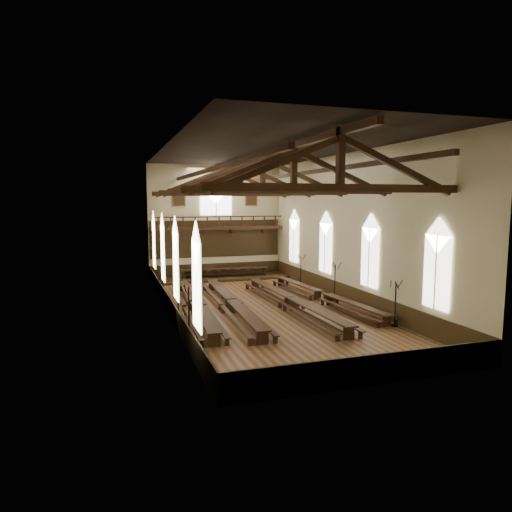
{
  "coord_description": "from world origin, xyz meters",
  "views": [
    {
      "loc": [
        -9.25,
        -27.16,
        6.9
      ],
      "look_at": [
        0.05,
        1.5,
        3.2
      ],
      "focal_mm": 32.0,
      "sensor_mm": 36.0,
      "label": 1
    }
  ],
  "objects_px": {
    "refectory_row_d": "(323,295)",
    "candelabrum_left_mid": "(178,306)",
    "candelabrum_right_near": "(395,312)",
    "candelabrum_right_far": "(301,276)",
    "high_table": "(225,270)",
    "candelabrum_right_mid": "(335,288)",
    "dais": "(225,278)",
    "candelabrum_left_far": "(162,282)",
    "refectory_row_a": "(195,304)",
    "refectory_row_b": "(232,302)",
    "refectory_row_c": "(291,300)",
    "candelabrum_left_near": "(189,321)"
  },
  "relations": [
    {
      "from": "refectory_row_c",
      "to": "candelabrum_right_far",
      "type": "xyz_separation_m",
      "value": [
        3.85,
        7.37,
        0.21
      ]
    },
    {
      "from": "dais",
      "to": "candelabrum_left_far",
      "type": "height_order",
      "value": "candelabrum_left_far"
    },
    {
      "from": "candelabrum_right_far",
      "to": "refectory_row_a",
      "type": "bearing_deg",
      "value": -146.9
    },
    {
      "from": "candelabrum_left_mid",
      "to": "candelabrum_right_mid",
      "type": "relative_size",
      "value": 1.0
    },
    {
      "from": "refectory_row_a",
      "to": "candelabrum_right_mid",
      "type": "height_order",
      "value": "candelabrum_right_mid"
    },
    {
      "from": "candelabrum_right_near",
      "to": "candelabrum_right_mid",
      "type": "height_order",
      "value": "candelabrum_right_mid"
    },
    {
      "from": "refectory_row_d",
      "to": "candelabrum_left_mid",
      "type": "relative_size",
      "value": 5.21
    },
    {
      "from": "refectory_row_c",
      "to": "candelabrum_left_far",
      "type": "xyz_separation_m",
      "value": [
        -7.25,
        7.74,
        0.27
      ]
    },
    {
      "from": "refectory_row_b",
      "to": "candelabrum_left_far",
      "type": "height_order",
      "value": "candelabrum_left_far"
    },
    {
      "from": "refectory_row_b",
      "to": "refectory_row_c",
      "type": "relative_size",
      "value": 1.0
    },
    {
      "from": "dais",
      "to": "candelabrum_right_far",
      "type": "relative_size",
      "value": 4.46
    },
    {
      "from": "candelabrum_left_mid",
      "to": "candelabrum_left_far",
      "type": "bearing_deg",
      "value": 90.0
    },
    {
      "from": "high_table",
      "to": "candelabrum_left_near",
      "type": "height_order",
      "value": "candelabrum_left_near"
    },
    {
      "from": "refectory_row_a",
      "to": "candelabrum_left_far",
      "type": "relative_size",
      "value": 5.23
    },
    {
      "from": "refectory_row_b",
      "to": "high_table",
      "type": "xyz_separation_m",
      "value": [
        2.5,
        11.54,
        0.27
      ]
    },
    {
      "from": "refectory_row_c",
      "to": "candelabrum_left_far",
      "type": "distance_m",
      "value": 10.61
    },
    {
      "from": "refectory_row_d",
      "to": "candelabrum_left_near",
      "type": "bearing_deg",
      "value": -152.69
    },
    {
      "from": "refectory_row_d",
      "to": "candelabrum_right_mid",
      "type": "bearing_deg",
      "value": 18.81
    },
    {
      "from": "dais",
      "to": "high_table",
      "type": "height_order",
      "value": "high_table"
    },
    {
      "from": "refectory_row_a",
      "to": "dais",
      "type": "distance_m",
      "value": 12.19
    },
    {
      "from": "refectory_row_a",
      "to": "candelabrum_left_near",
      "type": "bearing_deg",
      "value": -103.83
    },
    {
      "from": "high_table",
      "to": "candelabrum_right_mid",
      "type": "distance_m",
      "value": 11.85
    },
    {
      "from": "refectory_row_a",
      "to": "refectory_row_d",
      "type": "xyz_separation_m",
      "value": [
        8.82,
        0.18,
        -0.04
      ]
    },
    {
      "from": "high_table",
      "to": "refectory_row_c",
      "type": "bearing_deg",
      "value": -84.02
    },
    {
      "from": "candelabrum_left_far",
      "to": "candelabrum_right_near",
      "type": "xyz_separation_m",
      "value": [
        11.1,
        -13.27,
        -0.05
      ]
    },
    {
      "from": "high_table",
      "to": "candelabrum_right_far",
      "type": "height_order",
      "value": "candelabrum_right_far"
    },
    {
      "from": "refectory_row_c",
      "to": "candelabrum_left_mid",
      "type": "xyz_separation_m",
      "value": [
        -7.25,
        -0.39,
        0.25
      ]
    },
    {
      "from": "refectory_row_b",
      "to": "candelabrum_left_far",
      "type": "xyz_separation_m",
      "value": [
        -3.48,
        7.13,
        0.28
      ]
    },
    {
      "from": "refectory_row_c",
      "to": "candelabrum_right_far",
      "type": "distance_m",
      "value": 8.32
    },
    {
      "from": "dais",
      "to": "candelabrum_right_mid",
      "type": "relative_size",
      "value": 4.27
    },
    {
      "from": "refectory_row_c",
      "to": "candelabrum_right_mid",
      "type": "relative_size",
      "value": 5.49
    },
    {
      "from": "candelabrum_right_far",
      "to": "refectory_row_d",
      "type": "bearing_deg",
      "value": -99.46
    },
    {
      "from": "refectory_row_c",
      "to": "refectory_row_d",
      "type": "height_order",
      "value": "refectory_row_c"
    },
    {
      "from": "refectory_row_c",
      "to": "candelabrum_left_near",
      "type": "distance_m",
      "value": 8.32
    },
    {
      "from": "refectory_row_b",
      "to": "candelabrum_right_far",
      "type": "height_order",
      "value": "candelabrum_right_far"
    },
    {
      "from": "refectory_row_a",
      "to": "candelabrum_right_far",
      "type": "distance_m",
      "value": 11.78
    },
    {
      "from": "refectory_row_a",
      "to": "candelabrum_right_far",
      "type": "relative_size",
      "value": 5.64
    },
    {
      "from": "candelabrum_left_near",
      "to": "candelabrum_right_mid",
      "type": "bearing_deg",
      "value": 26.56
    },
    {
      "from": "candelabrum_right_mid",
      "to": "candelabrum_right_far",
      "type": "relative_size",
      "value": 1.05
    },
    {
      "from": "dais",
      "to": "candelabrum_right_near",
      "type": "xyz_separation_m",
      "value": [
        5.12,
        -17.68,
        0.68
      ]
    },
    {
      "from": "dais",
      "to": "candelabrum_right_mid",
      "type": "height_order",
      "value": "candelabrum_right_mid"
    },
    {
      "from": "refectory_row_d",
      "to": "high_table",
      "type": "relative_size",
      "value": 1.79
    },
    {
      "from": "high_table",
      "to": "candelabrum_right_far",
      "type": "xyz_separation_m",
      "value": [
        5.12,
        -4.79,
        -0.05
      ]
    },
    {
      "from": "candelabrum_left_far",
      "to": "candelabrum_right_mid",
      "type": "height_order",
      "value": "candelabrum_left_far"
    },
    {
      "from": "refectory_row_b",
      "to": "candelabrum_right_near",
      "type": "bearing_deg",
      "value": -38.87
    },
    {
      "from": "candelabrum_right_near",
      "to": "candelabrum_right_far",
      "type": "distance_m",
      "value": 12.9
    },
    {
      "from": "refectory_row_d",
      "to": "candelabrum_right_far",
      "type": "bearing_deg",
      "value": 80.54
    },
    {
      "from": "refectory_row_a",
      "to": "dais",
      "type": "height_order",
      "value": "refectory_row_a"
    },
    {
      "from": "candelabrum_left_far",
      "to": "candelabrum_left_mid",
      "type": "bearing_deg",
      "value": -90.0
    },
    {
      "from": "candelabrum_left_near",
      "to": "candelabrum_left_mid",
      "type": "height_order",
      "value": "candelabrum_left_near"
    }
  ]
}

